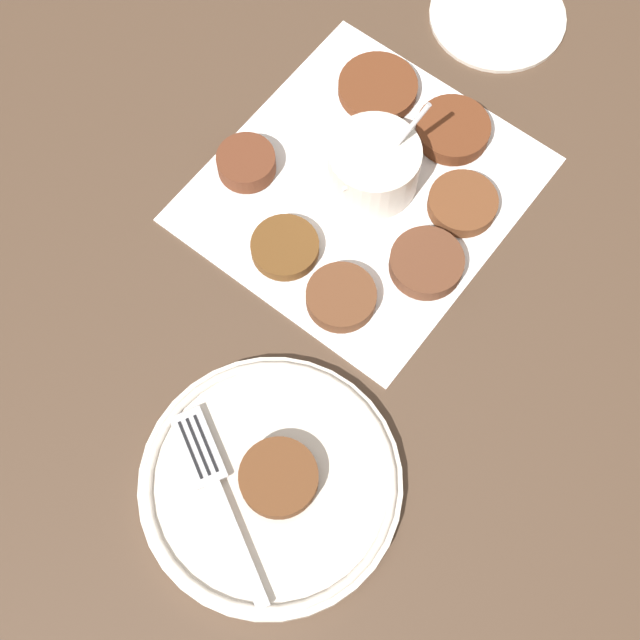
{
  "coord_description": "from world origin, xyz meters",
  "views": [
    {
      "loc": [
        0.39,
        0.24,
        0.78
      ],
      "look_at": [
        0.15,
        0.05,
        0.02
      ],
      "focal_mm": 50.0,
      "sensor_mm": 36.0,
      "label": 1
    }
  ],
  "objects_px": {
    "sauce_bowl": "(375,166)",
    "extra_saucer": "(498,14)",
    "fork": "(214,484)",
    "fritter_on_plate": "(279,478)",
    "serving_plate": "(271,483)"
  },
  "relations": [
    {
      "from": "sauce_bowl",
      "to": "fork",
      "type": "distance_m",
      "value": 0.34
    },
    {
      "from": "fork",
      "to": "extra_saucer",
      "type": "bearing_deg",
      "value": -169.61
    },
    {
      "from": "serving_plate",
      "to": "fritter_on_plate",
      "type": "relative_size",
      "value": 3.37
    },
    {
      "from": "serving_plate",
      "to": "extra_saucer",
      "type": "distance_m",
      "value": 0.56
    },
    {
      "from": "sauce_bowl",
      "to": "fritter_on_plate",
      "type": "bearing_deg",
      "value": 23.11
    },
    {
      "from": "sauce_bowl",
      "to": "fritter_on_plate",
      "type": "relative_size",
      "value": 1.58
    },
    {
      "from": "fork",
      "to": "extra_saucer",
      "type": "distance_m",
      "value": 0.59
    },
    {
      "from": "fritter_on_plate",
      "to": "fork",
      "type": "xyz_separation_m",
      "value": [
        0.04,
        -0.04,
        -0.01
      ]
    },
    {
      "from": "fritter_on_plate",
      "to": "extra_saucer",
      "type": "height_order",
      "value": "fritter_on_plate"
    },
    {
      "from": "sauce_bowl",
      "to": "extra_saucer",
      "type": "distance_m",
      "value": 0.25
    },
    {
      "from": "sauce_bowl",
      "to": "extra_saucer",
      "type": "xyz_separation_m",
      "value": [
        -0.25,
        -0.02,
        -0.02
      ]
    },
    {
      "from": "serving_plate",
      "to": "fritter_on_plate",
      "type": "bearing_deg",
      "value": 134.64
    },
    {
      "from": "fritter_on_plate",
      "to": "extra_saucer",
      "type": "bearing_deg",
      "value": -164.83
    },
    {
      "from": "fritter_on_plate",
      "to": "fork",
      "type": "relative_size",
      "value": 0.4
    },
    {
      "from": "sauce_bowl",
      "to": "fritter_on_plate",
      "type": "xyz_separation_m",
      "value": [
        0.29,
        0.13,
        0.0
      ]
    }
  ]
}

